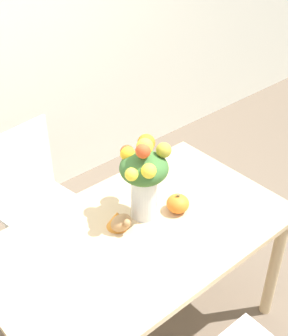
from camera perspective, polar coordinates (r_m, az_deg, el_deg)
ground_plane at (r=2.62m, az=-0.62°, el=-19.47°), size 12.00×12.00×0.00m
dining_table at (r=2.14m, az=-0.73°, el=-9.77°), size 1.37×0.81×0.72m
flower_vase at (r=2.03m, az=-0.02°, el=-0.95°), size 0.26×0.23×0.41m
pumpkin at (r=2.16m, az=4.14°, el=-4.34°), size 0.11×0.11×0.10m
turkey_figurine at (r=2.07m, az=-3.06°, el=-6.44°), size 0.10×0.14×0.08m
dining_chair_near_window at (r=2.69m, az=-12.48°, el=-4.31°), size 0.48×0.48×0.91m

